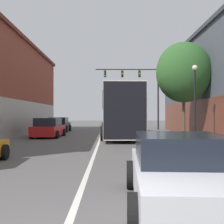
# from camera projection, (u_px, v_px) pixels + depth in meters

# --- Properties ---
(lane_center_line) EXTENTS (0.14, 44.10, 0.01)m
(lane_center_line) POSITION_uv_depth(u_px,v_px,m) (100.00, 139.00, 18.65)
(lane_center_line) COLOR silver
(lane_center_line) RESTS_ON ground_plane
(bus) EXTENTS (3.05, 12.33, 3.72)m
(bus) POSITION_uv_depth(u_px,v_px,m) (119.00, 110.00, 21.16)
(bus) COLOR silver
(bus) RESTS_ON ground_plane
(hatchback_foreground) EXTENTS (2.23, 4.13, 1.32)m
(hatchback_foreground) POSITION_uv_depth(u_px,v_px,m) (182.00, 172.00, 4.81)
(hatchback_foreground) COLOR silver
(hatchback_foreground) RESTS_ON ground_plane
(parked_car_left_near) EXTENTS (2.08, 3.89, 1.47)m
(parked_car_left_near) POSITION_uv_depth(u_px,v_px,m) (59.00, 125.00, 26.63)
(parked_car_left_near) COLOR black
(parked_car_left_near) RESTS_ON ground_plane
(parked_car_left_far) EXTENTS (2.19, 4.05, 1.47)m
(parked_car_left_far) POSITION_uv_depth(u_px,v_px,m) (48.00, 128.00, 20.16)
(parked_car_left_far) COLOR red
(parked_car_left_far) RESTS_ON ground_plane
(traffic_signal_gantry) EXTENTS (7.45, 0.36, 7.39)m
(traffic_signal_gantry) POSITION_uv_depth(u_px,v_px,m) (139.00, 83.00, 30.80)
(traffic_signal_gantry) COLOR black
(traffic_signal_gantry) RESTS_ON ground_plane
(street_lamp) EXTENTS (0.32, 0.32, 4.66)m
(street_lamp) POSITION_uv_depth(u_px,v_px,m) (195.00, 98.00, 15.45)
(street_lamp) COLOR black
(street_lamp) RESTS_ON ground_plane
(street_tree_near) EXTENTS (3.90, 3.51, 6.88)m
(street_tree_near) POSITION_uv_depth(u_px,v_px,m) (184.00, 72.00, 18.59)
(street_tree_near) COLOR brown
(street_tree_near) RESTS_ON ground_plane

